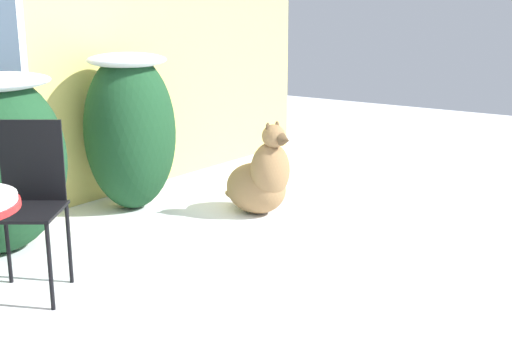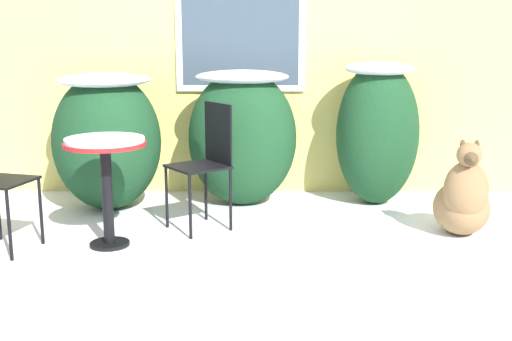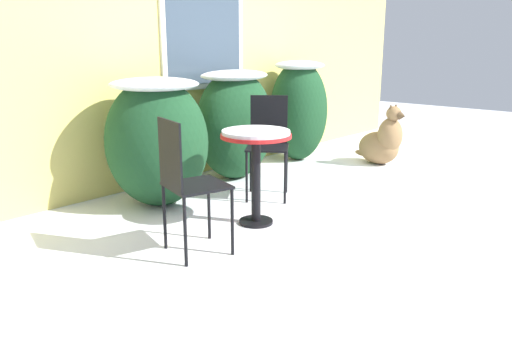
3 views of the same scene
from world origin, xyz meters
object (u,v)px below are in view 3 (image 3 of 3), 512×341
(patio_table, at_px, (256,149))
(dog, at_px, (382,143))
(patio_chair_far_side, at_px, (187,180))
(patio_chair_near_table, at_px, (268,141))

(patio_table, distance_m, dog, 2.69)
(patio_table, xyz_separation_m, dog, (2.65, 0.26, -0.37))
(patio_chair_far_side, relative_size, dog, 1.29)
(patio_table, relative_size, patio_chair_near_table, 0.81)
(patio_table, distance_m, patio_chair_near_table, 0.82)
(patio_chair_near_table, height_order, patio_chair_far_side, same)
(patio_chair_far_side, bearing_deg, patio_chair_near_table, -54.90)
(dog, bearing_deg, patio_chair_near_table, -176.41)
(dog, bearing_deg, patio_chair_far_side, -165.26)
(patio_chair_far_side, distance_m, dog, 3.48)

